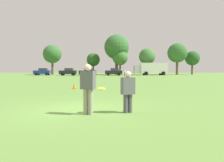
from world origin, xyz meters
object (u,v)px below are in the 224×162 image
Objects in this scene: bystander_far_jogger at (49,72)px; frisbee at (101,89)px; player_thrower at (87,86)px; bystander_sideline_watcher at (76,72)px; player_defender at (127,90)px; bystander_field_marshal at (124,72)px; box_truck at (150,68)px; parked_car_near_left at (42,72)px; parked_car_mid_left at (67,72)px; traffic_cone at (73,86)px; parked_car_mid_right at (113,72)px; parked_car_center at (87,72)px.

frisbee is at bearing -71.42° from bystander_far_jogger.
bystander_sideline_watcher is at bearing 100.02° from player_thrower.
player_defender is 39.50m from bystander_field_marshal.
bystander_field_marshal is (16.83, -1.11, 0.05)m from bystander_far_jogger.
parked_car_near_left is at bearing -178.34° from box_truck.
frisbee is 49.02m from box_truck.
player_defender is 43.08m from bystander_far_jogger.
parked_car_mid_left is 7.67m from bystander_sideline_watcher.
box_truck is at bearing 1.66° from parked_car_near_left.
box_truck is at bearing 71.19° from traffic_cone.
player_thrower is at bearing -168.83° from player_defender.
frisbee is at bearing -74.35° from traffic_cone.
parked_car_mid_right is at bearing 88.45° from player_thrower.
player_thrower is 1.40m from player_defender.
player_thrower is 45.24m from parked_car_center.
parked_car_mid_left is 2.78× the size of bystander_sideline_watcher.
frisbee is at bearing 23.61° from player_thrower.
bystander_field_marshal is (20.61, -7.55, -0.00)m from parked_car_near_left.
parked_car_near_left is (-18.34, 46.98, 0.11)m from player_defender.
bystander_sideline_watcher is at bearing -104.90° from parked_car_center.
traffic_cone is 40.56m from parked_car_near_left.
player_defender reaches higher than traffic_cone.
bystander_field_marshal reaches higher than frisbee.
box_truck is at bearing 77.14° from player_thrower.
player_defender is at bearing -89.83° from parked_car_mid_right.
box_truck reaches higher than player_defender.
bystander_sideline_watcher is at bearing -19.37° from bystander_far_jogger.
player_defender is at bearing -68.67° from parked_car_near_left.
box_truck is 25.26m from bystander_far_jogger.
frisbee is 0.03× the size of box_truck.
bystander_field_marshal is at bearing -30.99° from parked_car_center.
box_truck is at bearing 6.88° from parked_car_mid_left.
box_truck is at bearing 16.70° from bystander_far_jogger.
player_defender is at bearing 4.56° from frisbee.
parked_car_mid_right is at bearing 40.42° from bystander_sideline_watcher.
bystander_far_jogger is at bearing 109.43° from traffic_cone.
traffic_cone is 0.31× the size of bystander_far_jogger.
bystander_far_jogger is (-14.43, -4.60, -0.05)m from parked_car_mid_right.
parked_car_near_left is (-16.98, 47.25, -0.03)m from player_thrower.
bystander_field_marshal is at bearing 85.40° from frisbee.
bystander_sideline_watcher is (-4.65, 29.06, 0.64)m from traffic_cone.
parked_car_near_left reaches higher than bystander_far_jogger.
bystander_sideline_watcher is (-8.04, -6.85, -0.06)m from parked_car_mid_right.
parked_car_mid_left is (-7.89, 36.02, 0.69)m from traffic_cone.
bystander_far_jogger is (-8.09, -4.14, -0.05)m from parked_car_center.
frisbee is 39.63m from bystander_field_marshal.
bystander_far_jogger is (-14.57, 40.54, 0.06)m from player_defender.
frisbee is 0.17× the size of bystander_field_marshal.
box_truck is (13.13, 38.56, 1.52)m from traffic_cone.
frisbee is at bearing -82.92° from parked_car_center.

